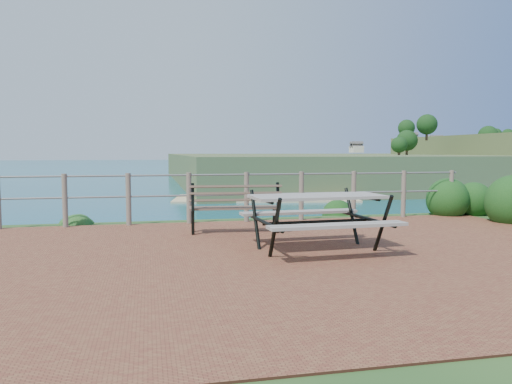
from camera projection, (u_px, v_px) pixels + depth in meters
ground at (294, 257)px, 6.79m from camera, size 10.00×7.00×0.12m
ocean at (153, 155)px, 201.62m from camera, size 1200.00×1200.00×0.00m
safety_railing at (246, 194)px, 10.00m from camera, size 9.40×0.10×1.00m
picnic_table at (317, 216)px, 7.12m from camera, size 1.91×1.63×0.79m
park_bench at (235, 200)px, 8.67m from camera, size 1.59×0.50×0.88m
shrub_right_edge at (459, 215)px, 11.30m from camera, size 1.08×1.08×1.54m
shrub_lip_west at (75, 224)px, 9.88m from camera, size 0.70×0.70×0.41m
shrub_lip_east at (344, 214)px, 11.44m from camera, size 0.72×0.72×0.44m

